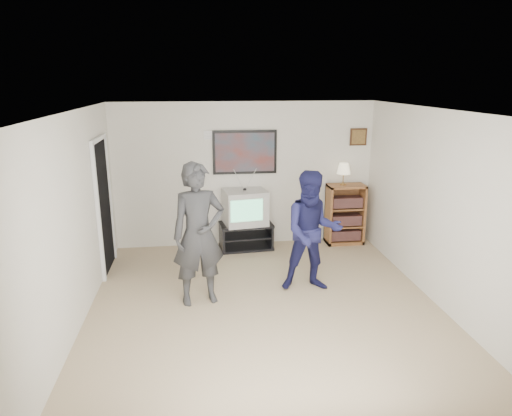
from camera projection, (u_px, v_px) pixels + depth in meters
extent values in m
cube|color=#987A60|center=(266.00, 309.00, 5.87)|extent=(4.50, 5.00, 0.01)
cube|color=white|center=(267.00, 111.00, 5.19)|extent=(4.50, 5.00, 0.01)
cube|color=silver|center=(245.00, 175.00, 7.92)|extent=(4.50, 0.01, 2.50)
cube|color=silver|center=(73.00, 223.00, 5.26)|extent=(0.01, 5.00, 2.50)
cube|color=silver|center=(441.00, 210.00, 5.80)|extent=(0.01, 5.00, 2.50)
cube|color=black|center=(246.00, 224.00, 7.88)|extent=(0.94, 0.57, 0.04)
cube|color=black|center=(246.00, 247.00, 7.99)|extent=(0.94, 0.57, 0.04)
cube|color=black|center=(222.00, 237.00, 7.88)|extent=(0.08, 0.48, 0.45)
cube|color=black|center=(270.00, 235.00, 7.99)|extent=(0.08, 0.48, 0.45)
imported|color=#2D2D2F|center=(199.00, 234.00, 5.83)|extent=(0.76, 0.59, 1.87)
imported|color=#191A45|center=(312.00, 232.00, 6.22)|extent=(0.86, 0.69, 1.69)
cube|color=white|center=(198.00, 206.00, 5.93)|extent=(0.07, 0.13, 0.04)
cube|color=white|center=(312.00, 211.00, 6.40)|extent=(0.05, 0.12, 0.03)
cube|color=black|center=(245.00, 152.00, 7.78)|extent=(1.10, 0.03, 0.75)
cube|color=white|center=(212.00, 135.00, 7.64)|extent=(0.28, 0.02, 0.14)
cube|color=#402614|center=(358.00, 137.00, 7.97)|extent=(0.30, 0.03, 0.30)
cube|color=black|center=(103.00, 207.00, 6.85)|extent=(0.03, 0.85, 2.00)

